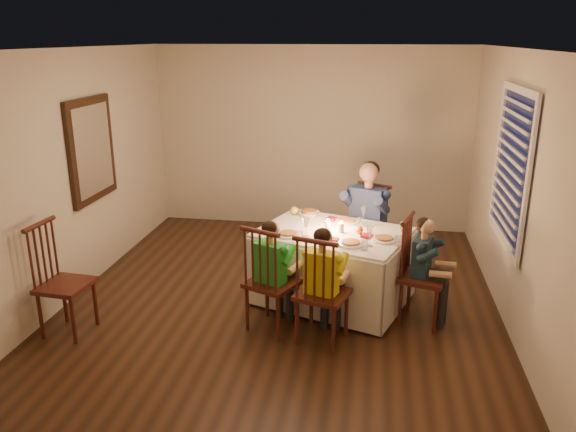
% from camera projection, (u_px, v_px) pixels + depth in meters
% --- Properties ---
extents(ground, '(5.00, 5.00, 0.00)m').
position_uv_depth(ground, '(284.00, 297.00, 6.10)').
color(ground, black).
rests_on(ground, ground).
extents(wall_left, '(0.02, 5.00, 2.60)m').
position_uv_depth(wall_left, '(77.00, 173.00, 6.04)').
color(wall_left, beige).
rests_on(wall_left, ground).
extents(wall_right, '(0.02, 5.00, 2.60)m').
position_uv_depth(wall_right, '(515.00, 190.00, 5.37)').
color(wall_right, beige).
rests_on(wall_right, ground).
extents(wall_back, '(4.50, 0.02, 2.60)m').
position_uv_depth(wall_back, '(312.00, 139.00, 8.05)').
color(wall_back, beige).
rests_on(wall_back, ground).
extents(ceiling, '(5.00, 5.00, 0.00)m').
position_uv_depth(ceiling, '(283.00, 48.00, 5.30)').
color(ceiling, white).
rests_on(ceiling, wall_back).
extents(dining_table, '(1.78, 1.52, 0.76)m').
position_uv_depth(dining_table, '(333.00, 251.00, 5.87)').
color(dining_table, silver).
rests_on(dining_table, ground).
extents(chair_adult, '(0.57, 0.56, 1.07)m').
position_uv_depth(chair_adult, '(364.00, 273.00, 6.72)').
color(chair_adult, '#3B1810').
rests_on(chair_adult, ground).
extents(chair_near_left, '(0.57, 0.56, 1.07)m').
position_uv_depth(chair_near_left, '(273.00, 327.00, 5.47)').
color(chair_near_left, '#3B1810').
rests_on(chair_near_left, ground).
extents(chair_near_right, '(0.54, 0.53, 1.07)m').
position_uv_depth(chair_near_right, '(321.00, 340.00, 5.24)').
color(chair_near_right, '#3B1810').
rests_on(chair_near_right, ground).
extents(chair_end, '(0.52, 0.54, 1.07)m').
position_uv_depth(chair_end, '(420.00, 321.00, 5.60)').
color(chair_end, '#3B1810').
rests_on(chair_end, ground).
extents(chair_extra, '(0.47, 0.49, 1.10)m').
position_uv_depth(chair_extra, '(71.00, 331.00, 5.40)').
color(chair_extra, '#3B1810').
rests_on(chair_extra, ground).
extents(adult, '(0.66, 0.64, 1.36)m').
position_uv_depth(adult, '(364.00, 273.00, 6.72)').
color(adult, navy).
rests_on(adult, ground).
extents(child_green, '(0.48, 0.46, 1.10)m').
position_uv_depth(child_green, '(273.00, 327.00, 5.47)').
color(child_green, green).
rests_on(child_green, ground).
extents(child_yellow, '(0.47, 0.45, 1.12)m').
position_uv_depth(child_yellow, '(321.00, 340.00, 5.24)').
color(child_yellow, yellow).
rests_on(child_yellow, ground).
extents(child_teal, '(0.42, 0.44, 1.08)m').
position_uv_depth(child_teal, '(420.00, 321.00, 5.60)').
color(child_teal, '#182F3D').
rests_on(child_teal, ground).
extents(setting_adult, '(0.33, 0.33, 0.02)m').
position_uv_depth(setting_adult, '(347.00, 222.00, 6.06)').
color(setting_adult, silver).
rests_on(setting_adult, dining_table).
extents(setting_green, '(0.33, 0.33, 0.02)m').
position_uv_depth(setting_green, '(288.00, 234.00, 5.67)').
color(setting_green, silver).
rests_on(setting_green, dining_table).
extents(setting_yellow, '(0.33, 0.33, 0.02)m').
position_uv_depth(setting_yellow, '(351.00, 244.00, 5.42)').
color(setting_yellow, silver).
rests_on(setting_yellow, dining_table).
extents(setting_teal, '(0.33, 0.33, 0.02)m').
position_uv_depth(setting_teal, '(384.00, 239.00, 5.53)').
color(setting_teal, silver).
rests_on(setting_teal, dining_table).
extents(candle_left, '(0.06, 0.06, 0.10)m').
position_uv_depth(candle_left, '(327.00, 226.00, 5.81)').
color(candle_left, white).
rests_on(candle_left, dining_table).
extents(candle_right, '(0.06, 0.06, 0.10)m').
position_uv_depth(candle_right, '(341.00, 228.00, 5.74)').
color(candle_right, white).
rests_on(candle_right, dining_table).
extents(squash, '(0.09, 0.09, 0.09)m').
position_uv_depth(squash, '(294.00, 211.00, 6.33)').
color(squash, yellow).
rests_on(squash, dining_table).
extents(orange_fruit, '(0.08, 0.08, 0.08)m').
position_uv_depth(orange_fruit, '(359.00, 230.00, 5.71)').
color(orange_fruit, orange).
rests_on(orange_fruit, dining_table).
extents(serving_bowl, '(0.26, 0.26, 0.05)m').
position_uv_depth(serving_bowl, '(309.00, 214.00, 6.27)').
color(serving_bowl, silver).
rests_on(serving_bowl, dining_table).
extents(wall_mirror, '(0.06, 0.95, 1.15)m').
position_uv_depth(wall_mirror, '(92.00, 150.00, 6.25)').
color(wall_mirror, black).
rests_on(wall_mirror, wall_left).
extents(window_blinds, '(0.07, 1.34, 1.54)m').
position_uv_depth(window_blinds, '(510.00, 168.00, 5.41)').
color(window_blinds, '#0D1236').
rests_on(window_blinds, wall_right).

